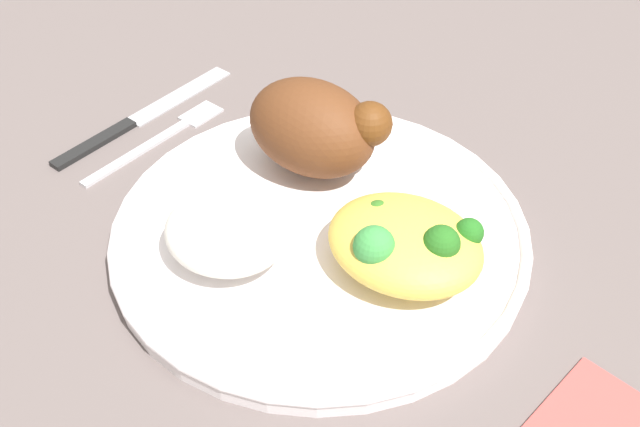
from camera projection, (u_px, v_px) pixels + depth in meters
The scene contains 7 objects.
ground_plane at pixel (320, 241), 0.55m from camera, with size 2.00×2.00×0.00m, color #655956.
plate at pixel (320, 232), 0.54m from camera, with size 0.30×0.30×0.02m.
roasted_chicken at pixel (315, 127), 0.56m from camera, with size 0.11×0.07×0.07m.
rice_pile at pixel (227, 231), 0.51m from camera, with size 0.09×0.08×0.04m, color white.
mac_cheese_with_broccoli at pixel (406, 242), 0.49m from camera, with size 0.11×0.09×0.04m.
fork at pixel (162, 136), 0.64m from camera, with size 0.03×0.14×0.01m.
knife at pixel (131, 121), 0.65m from camera, with size 0.03×0.19×0.01m.
Camera 1 is at (0.22, -0.32, 0.38)m, focal length 42.92 mm.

